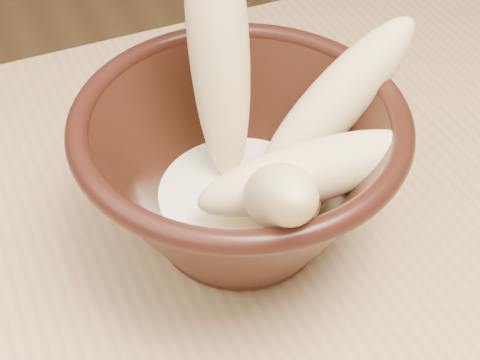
# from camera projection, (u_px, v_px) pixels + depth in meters

# --- Properties ---
(bowl) EXTENTS (0.23, 0.23, 0.12)m
(bowl) POSITION_uv_depth(u_px,v_px,m) (240.00, 169.00, 0.47)
(bowl) COLOR black
(bowl) RESTS_ON table
(milk_puddle) EXTENTS (0.13, 0.13, 0.02)m
(milk_puddle) POSITION_uv_depth(u_px,v_px,m) (240.00, 199.00, 0.49)
(milk_puddle) COLOR #F7ECC7
(milk_puddle) RESTS_ON bowl
(banana_upright) EXTENTS (0.06, 0.10, 0.21)m
(banana_upright) POSITION_uv_depth(u_px,v_px,m) (218.00, 40.00, 0.45)
(banana_upright) COLOR #EFCF8D
(banana_upright) RESTS_ON bowl
(banana_right) EXTENTS (0.14, 0.05, 0.14)m
(banana_right) POSITION_uv_depth(u_px,v_px,m) (334.00, 104.00, 0.47)
(banana_right) COLOR #EFCF8D
(banana_right) RESTS_ON bowl
(banana_across) EXTENTS (0.16, 0.09, 0.08)m
(banana_across) POSITION_uv_depth(u_px,v_px,m) (305.00, 174.00, 0.44)
(banana_across) COLOR #EFCF8D
(banana_across) RESTS_ON bowl
(banana_front) EXTENTS (0.08, 0.15, 0.14)m
(banana_front) POSITION_uv_depth(u_px,v_px,m) (278.00, 197.00, 0.41)
(banana_front) COLOR #EFCF8D
(banana_front) RESTS_ON bowl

